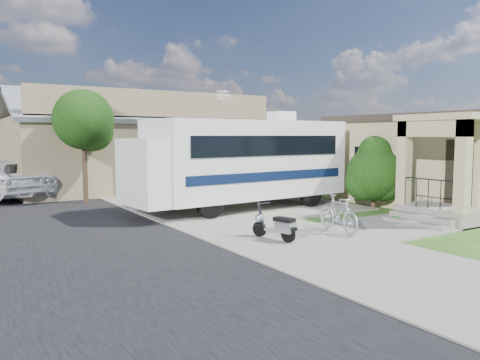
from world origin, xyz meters
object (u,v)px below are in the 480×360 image
scooter (276,226)px  garden_hose (398,219)px  shrub (374,171)px  motorhome (241,160)px  bicycle (338,216)px  pickup_truck (7,179)px

scooter → garden_hose: 5.01m
shrub → scooter: size_ratio=1.94×
scooter → garden_hose: bearing=-9.8°
motorhome → bicycle: bearing=-93.7°
shrub → bicycle: size_ratio=1.58×
garden_hose → motorhome: bearing=121.3°
scooter → bicycle: bicycle is taller
scooter → bicycle: (2.05, -0.12, 0.09)m
motorhome → bicycle: 5.28m
motorhome → pickup_truck: size_ratio=1.43×
motorhome → garden_hose: size_ratio=24.90×
pickup_truck → garden_hose: 16.34m
scooter → motorhome: bearing=54.7°
garden_hose → scooter: bearing=-177.3°
motorhome → scooter: 5.60m
motorhome → garden_hose: 5.85m
shrub → garden_hose: shrub is taller
scooter → pickup_truck: bearing=97.6°
scooter → pickup_truck: (-4.85, 13.26, 0.40)m
scooter → bicycle: 2.06m
shrub → bicycle: (-4.40, -2.68, -0.88)m
pickup_truck → garden_hose: pickup_truck is taller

